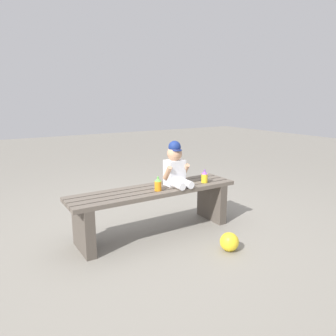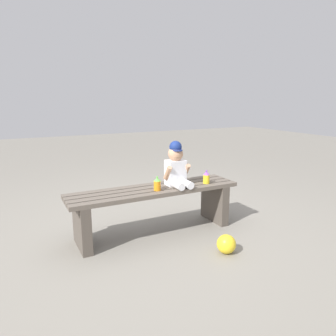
# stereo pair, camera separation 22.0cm
# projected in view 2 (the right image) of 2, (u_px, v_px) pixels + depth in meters

# --- Properties ---
(ground_plane) EXTENTS (16.00, 16.00, 0.00)m
(ground_plane) POSITION_uv_depth(u_px,v_px,m) (155.00, 232.00, 2.89)
(ground_plane) COLOR gray
(park_bench) EXTENTS (1.54, 0.36, 0.42)m
(park_bench) POSITION_uv_depth(u_px,v_px,m) (155.00, 203.00, 2.82)
(park_bench) COLOR #60564C
(park_bench) RESTS_ON ground_plane
(child_figure) EXTENTS (0.23, 0.27, 0.40)m
(child_figure) POSITION_uv_depth(u_px,v_px,m) (176.00, 166.00, 2.84)
(child_figure) COLOR white
(child_figure) RESTS_ON park_bench
(sippy_cup_left) EXTENTS (0.06, 0.06, 0.12)m
(sippy_cup_left) POSITION_uv_depth(u_px,v_px,m) (157.00, 184.00, 2.71)
(sippy_cup_left) COLOR orange
(sippy_cup_left) RESTS_ON park_bench
(sippy_cup_right) EXTENTS (0.06, 0.06, 0.12)m
(sippy_cup_right) POSITION_uv_depth(u_px,v_px,m) (206.00, 177.00, 2.93)
(sippy_cup_right) COLOR yellow
(sippy_cup_right) RESTS_ON park_bench
(toy_ball) EXTENTS (0.15, 0.15, 0.15)m
(toy_ball) POSITION_uv_depth(u_px,v_px,m) (226.00, 244.00, 2.49)
(toy_ball) COLOR yellow
(toy_ball) RESTS_ON ground_plane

